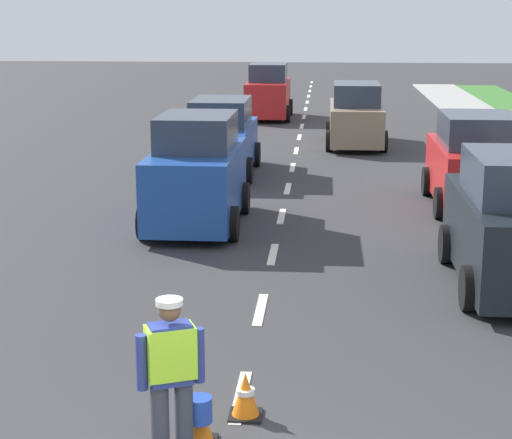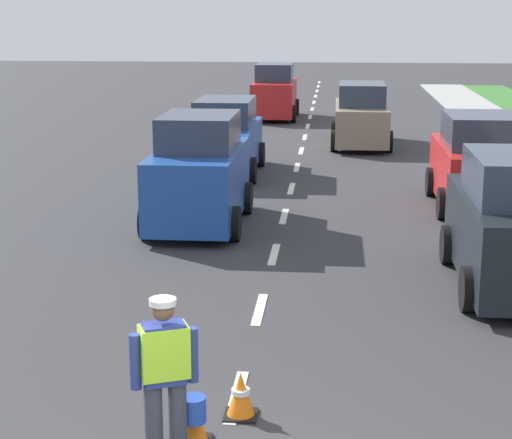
# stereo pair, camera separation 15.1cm
# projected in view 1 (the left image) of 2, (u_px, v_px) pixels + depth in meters

# --- Properties ---
(ground_plane) EXTENTS (96.00, 96.00, 0.00)m
(ground_plane) POSITION_uv_depth(u_px,v_px,m) (297.00, 149.00, 27.67)
(ground_plane) COLOR #333335
(lane_center_line) EXTENTS (0.14, 46.40, 0.01)m
(lane_center_line) POSITION_uv_depth(u_px,v_px,m) (301.00, 131.00, 31.74)
(lane_center_line) COLOR silver
(lane_center_line) RESTS_ON ground
(road_worker) EXTENTS (0.68, 0.56, 1.67)m
(road_worker) POSITION_uv_depth(u_px,v_px,m) (173.00, 372.00, 8.34)
(road_worker) COLOR #383D4C
(road_worker) RESTS_ON ground
(traffic_cone_near) EXTENTS (0.36, 0.36, 0.52)m
(traffic_cone_near) POSITION_uv_depth(u_px,v_px,m) (199.00, 420.00, 8.82)
(traffic_cone_near) COLOR black
(traffic_cone_near) RESTS_ON ground
(traffic_cone_far) EXTENTS (0.36, 0.36, 0.51)m
(traffic_cone_far) POSITION_uv_depth(u_px,v_px,m) (245.00, 395.00, 9.41)
(traffic_cone_far) COLOR black
(traffic_cone_far) RESTS_ON ground
(car_oncoming_lead) EXTENTS (1.92, 3.81, 2.28)m
(car_oncoming_lead) POSITION_uv_depth(u_px,v_px,m) (197.00, 175.00, 17.66)
(car_oncoming_lead) COLOR #1E4799
(car_oncoming_lead) RESTS_ON ground
(car_outgoing_far) EXTENTS (1.91, 4.29, 2.04)m
(car_outgoing_far) POSITION_uv_depth(u_px,v_px,m) (356.00, 117.00, 28.24)
(car_outgoing_far) COLOR gray
(car_outgoing_far) RESTS_ON ground
(car_parked_far) EXTENTS (2.06, 3.91, 2.10)m
(car_parked_far) POSITION_uv_depth(u_px,v_px,m) (477.00, 164.00, 19.32)
(car_parked_far) COLOR red
(car_parked_far) RESTS_ON ground
(car_oncoming_third) EXTENTS (1.90, 3.99, 2.22)m
(car_oncoming_third) POSITION_uv_depth(u_px,v_px,m) (268.00, 93.00, 35.41)
(car_oncoming_third) COLOR red
(car_oncoming_third) RESTS_ON ground
(car_oncoming_second) EXTENTS (1.92, 4.15, 2.02)m
(car_oncoming_second) POSITION_uv_depth(u_px,v_px,m) (221.00, 139.00, 23.34)
(car_oncoming_second) COLOR #1E4799
(car_oncoming_second) RESTS_ON ground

